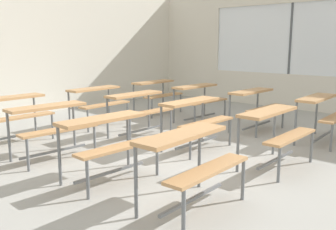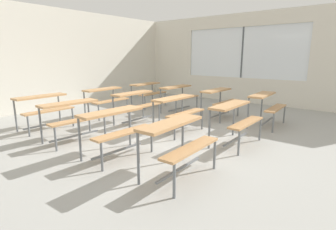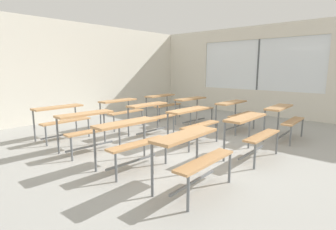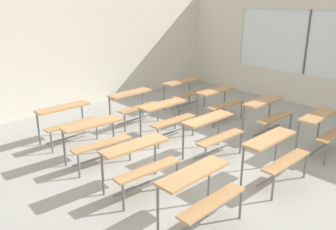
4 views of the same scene
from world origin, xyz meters
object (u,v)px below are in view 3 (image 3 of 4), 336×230
at_px(desk_bench_r0c1, 251,127).
at_px(desk_bench_r3c1, 121,107).
at_px(desk_bench_r0c0, 192,148).
at_px(desk_bench_r0c2, 284,115).
at_px(desk_bench_r1c2, 235,109).
at_px(desk_bench_r3c0, 61,115).
at_px(desk_bench_r3c2, 163,101).
at_px(desk_bench_r1c0, 130,134).
at_px(desk_bench_r2c2, 193,104).
at_px(desk_bench_r2c1, 151,112).
at_px(desk_bench_r1c1, 192,118).
at_px(desk_bench_r2c0, 88,123).

bearing_deg(desk_bench_r0c1, desk_bench_r3c1, 89.34).
distance_m(desk_bench_r0c0, desk_bench_r0c2, 3.40).
relative_size(desk_bench_r0c0, desk_bench_r1c2, 1.02).
distance_m(desk_bench_r3c0, desk_bench_r3c2, 3.37).
bearing_deg(desk_bench_r3c1, desk_bench_r1c0, -127.72).
bearing_deg(desk_bench_r2c2, desk_bench_r0c1, -121.85).
bearing_deg(desk_bench_r0c1, desk_bench_r3c2, 64.99).
height_order(desk_bench_r0c0, desk_bench_r2c1, same).
xyz_separation_m(desk_bench_r1c1, desk_bench_r3c0, (-1.67, 2.44, 0.00)).
distance_m(desk_bench_r0c2, desk_bench_r3c1, 4.08).
height_order(desk_bench_r0c2, desk_bench_r1c0, same).
height_order(desk_bench_r1c2, desk_bench_r3c2, same).
height_order(desk_bench_r0c1, desk_bench_r0c2, same).
height_order(desk_bench_r2c1, desk_bench_r3c1, same).
distance_m(desk_bench_r1c2, desk_bench_r3c2, 2.53).
relative_size(desk_bench_r1c2, desk_bench_r3c2, 0.99).
distance_m(desk_bench_r0c0, desk_bench_r1c0, 1.20).
bearing_deg(desk_bench_r1c0, desk_bench_r3c2, 38.23).
bearing_deg(desk_bench_r2c2, desk_bench_r3c2, 90.12).
relative_size(desk_bench_r0c2, desk_bench_r1c1, 1.02).
height_order(desk_bench_r0c0, desk_bench_r3c1, same).
bearing_deg(desk_bench_r2c2, desk_bench_r2c1, -179.03).
xyz_separation_m(desk_bench_r0c2, desk_bench_r3c2, (0.01, 3.74, 0.00)).
distance_m(desk_bench_r3c0, desk_bench_r3c1, 1.68).
relative_size(desk_bench_r0c1, desk_bench_r1c0, 0.99).
bearing_deg(desk_bench_r2c0, desk_bench_r1c1, -31.94).
xyz_separation_m(desk_bench_r0c1, desk_bench_r2c2, (1.65, 2.51, 0.00)).
distance_m(desk_bench_r0c1, desk_bench_r1c1, 1.29).
height_order(desk_bench_r0c0, desk_bench_r2c2, same).
bearing_deg(desk_bench_r2c2, desk_bench_r1c0, -157.84).
xyz_separation_m(desk_bench_r0c2, desk_bench_r1c1, (-1.70, 1.29, 0.00)).
xyz_separation_m(desk_bench_r1c0, desk_bench_r3c1, (1.75, 2.49, 0.00)).
bearing_deg(desk_bench_r0c0, desk_bench_r2c2, 34.21).
relative_size(desk_bench_r0c2, desk_bench_r1c0, 1.01).
relative_size(desk_bench_r2c0, desk_bench_r2c1, 1.01).
relative_size(desk_bench_r0c1, desk_bench_r1c1, 1.01).
bearing_deg(desk_bench_r1c0, desk_bench_r3c0, 90.35).
distance_m(desk_bench_r2c0, desk_bench_r2c1, 1.71).
bearing_deg(desk_bench_r1c0, desk_bench_r0c0, -85.95).
height_order(desk_bench_r2c0, desk_bench_r3c2, same).
height_order(desk_bench_r1c0, desk_bench_r2c2, same).
distance_m(desk_bench_r0c2, desk_bench_r2c2, 2.50).
height_order(desk_bench_r0c0, desk_bench_r0c2, same).
xyz_separation_m(desk_bench_r1c2, desk_bench_r2c1, (-1.74, 1.30, 0.00)).
relative_size(desk_bench_r2c2, desk_bench_r3c0, 1.00).
distance_m(desk_bench_r2c0, desk_bench_r3c0, 1.25).
distance_m(desk_bench_r0c2, desk_bench_r3c2, 3.74).
relative_size(desk_bench_r0c0, desk_bench_r2c1, 1.01).
relative_size(desk_bench_r0c0, desk_bench_r2c2, 1.00).
bearing_deg(desk_bench_r1c2, desk_bench_r0c0, -160.36).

